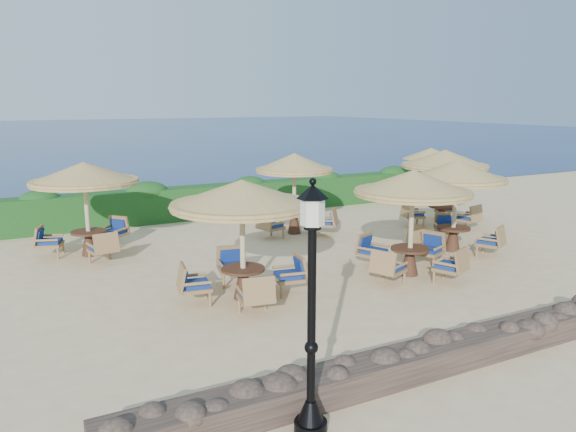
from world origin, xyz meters
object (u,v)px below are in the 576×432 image
(lamp_post, at_px, (311,322))
(cafe_set_1, at_px, (412,203))
(cafe_set_5, at_px, (444,170))
(cafe_set_2, at_px, (456,186))
(extra_parasol, at_px, (431,154))
(cafe_set_3, at_px, (85,187))
(cafe_set_0, at_px, (242,215))
(cafe_set_4, at_px, (294,178))

(lamp_post, height_order, cafe_set_1, lamp_post)
(cafe_set_1, height_order, cafe_set_5, same)
(cafe_set_1, height_order, cafe_set_2, same)
(extra_parasol, relative_size, cafe_set_3, 0.81)
(extra_parasol, xyz_separation_m, cafe_set_0, (-11.36, -6.87, -0.27))
(cafe_set_4, bearing_deg, extra_parasol, 14.19)
(cafe_set_0, bearing_deg, extra_parasol, 31.14)
(cafe_set_3, bearing_deg, cafe_set_0, -65.11)
(extra_parasol, bearing_deg, cafe_set_5, -124.85)
(lamp_post, bearing_deg, cafe_set_2, 36.22)
(extra_parasol, bearing_deg, cafe_set_1, -134.10)
(lamp_post, distance_m, cafe_set_1, 7.38)
(cafe_set_0, xyz_separation_m, cafe_set_3, (-2.46, 5.30, 0.05))
(cafe_set_0, bearing_deg, cafe_set_3, 114.89)
(cafe_set_0, relative_size, cafe_set_1, 1.08)
(extra_parasol, bearing_deg, cafe_set_3, -173.55)
(cafe_set_2, bearing_deg, cafe_set_3, 155.07)
(cafe_set_1, distance_m, cafe_set_4, 5.35)
(cafe_set_1, xyz_separation_m, cafe_set_2, (2.63, 1.25, 0.07))
(cafe_set_1, bearing_deg, lamp_post, -139.52)
(cafe_set_3, relative_size, cafe_set_4, 1.09)
(extra_parasol, height_order, cafe_set_4, cafe_set_4)
(cafe_set_0, bearing_deg, cafe_set_4, 51.61)
(cafe_set_3, xyz_separation_m, cafe_set_5, (11.61, -1.61, 0.00))
(extra_parasol, bearing_deg, cafe_set_4, -165.81)
(cafe_set_2, bearing_deg, extra_parasol, 53.85)
(cafe_set_2, relative_size, cafe_set_3, 0.96)
(lamp_post, bearing_deg, cafe_set_0, 76.44)
(lamp_post, distance_m, cafe_set_5, 13.64)
(cafe_set_1, relative_size, cafe_set_5, 0.97)
(cafe_set_1, relative_size, cafe_set_3, 0.98)
(lamp_post, xyz_separation_m, extra_parasol, (12.60, 12.00, 0.62))
(cafe_set_0, xyz_separation_m, cafe_set_2, (7.01, 0.90, 0.02))
(lamp_post, relative_size, cafe_set_3, 1.12)
(lamp_post, relative_size, cafe_set_2, 1.17)
(cafe_set_3, distance_m, cafe_set_5, 11.72)
(extra_parasol, height_order, cafe_set_3, cafe_set_3)
(cafe_set_0, bearing_deg, cafe_set_1, -4.51)
(extra_parasol, relative_size, cafe_set_2, 0.85)
(extra_parasol, bearing_deg, cafe_set_0, -148.86)
(cafe_set_5, bearing_deg, cafe_set_0, -158.02)
(lamp_post, distance_m, cafe_set_4, 11.38)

